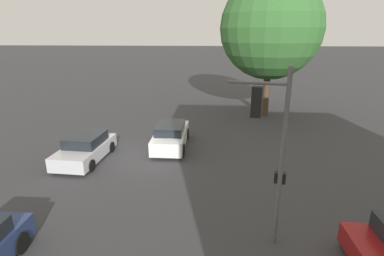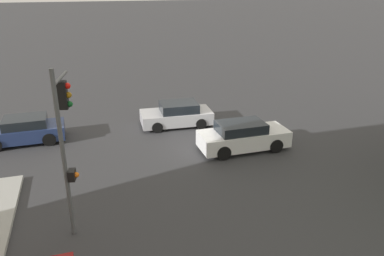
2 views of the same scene
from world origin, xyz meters
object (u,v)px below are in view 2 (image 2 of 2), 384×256
(crossing_car_0, at_px, (243,136))
(crossing_car_2, at_px, (177,115))
(traffic_signal, at_px, (65,130))
(crossing_car_1, at_px, (24,130))

(crossing_car_0, xyz_separation_m, crossing_car_2, (2.32, -4.27, -0.05))
(crossing_car_0, bearing_deg, crossing_car_2, 118.32)
(traffic_signal, bearing_deg, crossing_car_0, 38.42)
(crossing_car_1, xyz_separation_m, crossing_car_2, (-8.37, -0.08, -0.01))
(traffic_signal, bearing_deg, crossing_car_2, 66.51)
(traffic_signal, relative_size, crossing_car_2, 1.35)
(traffic_signal, xyz_separation_m, crossing_car_0, (-8.18, -4.24, -2.92))
(crossing_car_1, height_order, crossing_car_2, crossing_car_2)
(traffic_signal, bearing_deg, crossing_car_1, 117.62)
(crossing_car_0, height_order, crossing_car_1, crossing_car_0)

